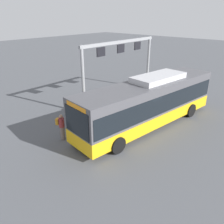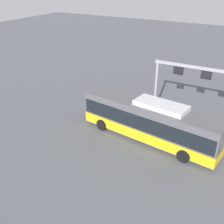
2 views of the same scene
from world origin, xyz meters
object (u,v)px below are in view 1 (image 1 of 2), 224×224
object	(u,v)px
person_boarding	(61,126)
trash_bin	(158,89)
bus_main	(149,101)
person_waiting_near	(97,107)

from	to	relation	value
person_boarding	trash_bin	bearing A→B (deg)	68.40
bus_main	person_boarding	size ratio (longest dim) A/B	7.03
person_waiting_near	trash_bin	bearing A→B (deg)	87.64
person_waiting_near	trash_bin	size ratio (longest dim) A/B	1.86
bus_main	person_waiting_near	distance (m)	3.75
bus_main	person_boarding	bearing A→B (deg)	-21.92
bus_main	trash_bin	bearing A→B (deg)	-147.64
person_waiting_near	trash_bin	distance (m)	7.76
bus_main	trash_bin	xyz separation A→B (m)	(-5.98, -2.81, -1.20)
person_boarding	person_waiting_near	world-z (taller)	person_waiting_near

